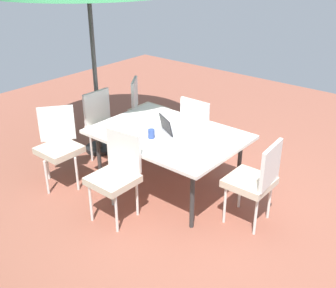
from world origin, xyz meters
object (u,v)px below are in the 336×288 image
dining_table (168,136)px  laptop (171,129)px  chair_south (201,127)px  cup (151,134)px  chair_east (105,123)px  chair_west (255,179)px  chair_northeast (59,143)px  chair_southeast (145,107)px  chair_north (116,172)px

dining_table → laptop: bearing=-147.1°
chair_south → cup: bearing=89.7°
chair_east → cup: chair_east is taller
chair_west → laptop: size_ratio=2.47×
chair_northeast → chair_east: bearing=38.8°
chair_south → chair_west: size_ratio=1.00×
chair_east → chair_west: (-2.33, 0.01, 0.00)m
dining_table → laptop: 0.10m
dining_table → chair_southeast: (1.15, -0.83, -0.15)m
chair_east → chair_southeast: bearing=0.5°
chair_east → laptop: bearing=-89.4°
chair_south → laptop: chair_south is taller
chair_south → chair_north: size_ratio=1.00×
chair_east → chair_northeast: size_ratio=1.00×
laptop → cup: size_ratio=3.69×
dining_table → cup: cup is taller
chair_north → chair_southeast: bearing=116.9°
chair_south → cup: size_ratio=9.11×
chair_northeast → chair_southeast: (0.03, -1.61, 0.00)m
chair_northeast → chair_southeast: 1.61m
chair_west → chair_north: (1.22, 0.84, 0.00)m
chair_east → chair_north: bearing=-126.8°
chair_northeast → cup: size_ratio=9.11×
dining_table → chair_east: 1.16m
chair_north → cup: (0.01, -0.59, 0.25)m
dining_table → chair_north: (0.04, 0.83, -0.15)m
chair_east → chair_northeast: same height
chair_south → chair_north: 1.57m
chair_southeast → laptop: bearing=-160.9°
dining_table → laptop: (-0.03, -0.02, 0.09)m
dining_table → chair_northeast: bearing=34.9°
chair_north → cup: 0.64m
chair_south → chair_southeast: (1.10, -0.08, 0.00)m
chair_south → chair_northeast: same height
chair_south → dining_table: bearing=93.7°
chair_north → chair_east: bearing=135.7°
chair_northeast → chair_north: size_ratio=1.00×
chair_southeast → laptop: (-1.18, 0.81, 0.24)m
dining_table → chair_west: size_ratio=1.79×
chair_northeast → chair_north: (-1.08, 0.05, 0.00)m
dining_table → chair_north: bearing=87.2°
chair_west → chair_north: 1.48m
dining_table → chair_southeast: size_ratio=1.79×
chair_northeast → chair_west: bearing=-34.5°
chair_northeast → chair_west: (-2.30, -0.79, 0.00)m
chair_northeast → chair_southeast: bearing=37.5°
chair_east → laptop: chair_east is taller
chair_east → cup: size_ratio=9.11×
chair_west → laptop: chair_west is taller
chair_east → cup: (-1.10, 0.26, 0.25)m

